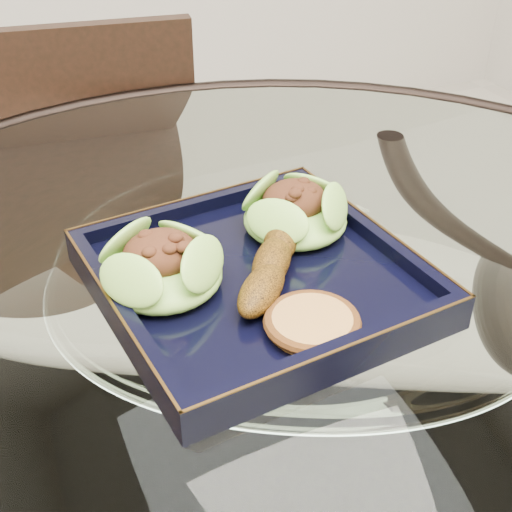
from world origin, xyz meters
name	(u,v)px	position (x,y,z in m)	size (l,w,h in m)	color
dining_table	(292,432)	(0.00, 0.00, 0.60)	(1.13, 1.13, 0.77)	white
dining_chair	(105,282)	(-0.08, 0.50, 0.48)	(0.43, 0.43, 0.86)	black
navy_plate	(256,283)	(-0.03, 0.04, 0.77)	(0.27, 0.27, 0.02)	black
lettuce_wrap_left	(162,269)	(-0.11, 0.05, 0.80)	(0.10, 0.10, 0.04)	#5A9C2D
lettuce_wrap_right	(295,214)	(0.04, 0.09, 0.80)	(0.10, 0.10, 0.04)	#65AE32
roasted_plantain	(272,262)	(-0.01, 0.03, 0.80)	(0.15, 0.03, 0.03)	#653D0A
crumb_patty	(312,324)	(-0.02, -0.05, 0.79)	(0.07, 0.07, 0.01)	#C38241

